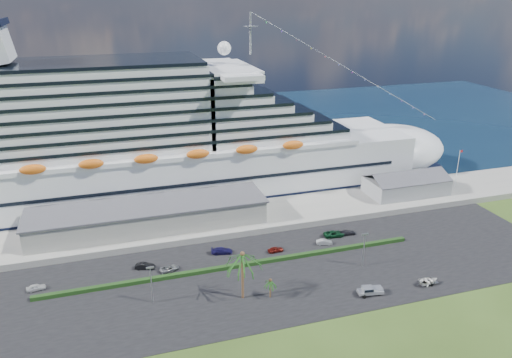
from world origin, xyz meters
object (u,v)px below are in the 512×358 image
object	(u,v)px
parked_car_3	(222,251)
boat_trailer	(429,281)
cruise_ship	(149,145)
pickup_truck	(370,290)

from	to	relation	value
parked_car_3	boat_trailer	bearing A→B (deg)	-112.84
cruise_ship	pickup_truck	size ratio (longest dim) A/B	33.70
cruise_ship	pickup_truck	xyz separation A→B (m)	(37.23, -66.88, -15.53)
cruise_ship	parked_car_3	world-z (taller)	cruise_ship
boat_trailer	pickup_truck	bearing A→B (deg)	178.09
cruise_ship	pickup_truck	distance (m)	78.10
boat_trailer	parked_car_3	bearing A→B (deg)	145.88
pickup_truck	boat_trailer	size ratio (longest dim) A/B	1.08
cruise_ship	boat_trailer	size ratio (longest dim) A/B	36.41
cruise_ship	boat_trailer	xyz separation A→B (m)	(51.22, -67.35, -15.58)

